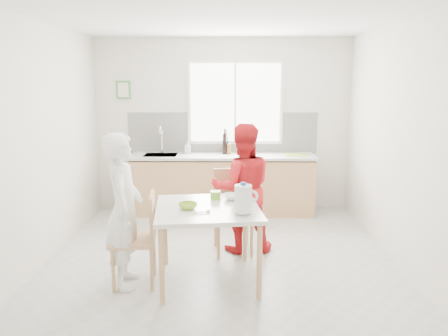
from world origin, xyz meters
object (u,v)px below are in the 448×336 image
at_px(dining_table, 208,215).
at_px(chair_far, 232,206).
at_px(bowl_green, 188,206).
at_px(person_white, 124,211).
at_px(milk_jug, 244,198).
at_px(wine_bottle_b, 226,143).
at_px(chair_left, 140,235).
at_px(bowl_white, 234,197).
at_px(person_red, 242,188).
at_px(wine_bottle_a, 225,144).

relative_size(dining_table, chair_far, 1.14).
bearing_deg(bowl_green, person_white, -178.38).
height_order(milk_jug, wine_bottle_b, wine_bottle_b).
distance_m(chair_left, wine_bottle_b, 2.83).
bearing_deg(wine_bottle_b, bowl_white, -87.57).
bearing_deg(person_red, chair_far, -13.71).
bearing_deg(person_red, bowl_white, 73.22).
height_order(chair_far, person_red, person_red).
xyz_separation_m(person_white, bowl_white, (1.10, 0.37, 0.04)).
height_order(person_red, wine_bottle_b, person_red).
bearing_deg(milk_jug, person_red, 82.57).
relative_size(chair_left, chair_far, 0.95).
bearing_deg(wine_bottle_b, person_white, -110.55).
xyz_separation_m(chair_far, person_red, (0.12, -0.02, 0.23)).
bearing_deg(chair_far, wine_bottle_b, 86.69).
bearing_deg(bowl_green, wine_bottle_a, 82.28).
bearing_deg(bowl_green, person_red, 58.03).
xyz_separation_m(bowl_green, bowl_white, (0.46, 0.35, -0.00)).
bearing_deg(wine_bottle_a, chair_left, -107.96).
height_order(bowl_green, wine_bottle_a, wine_bottle_a).
height_order(dining_table, chair_left, chair_left).
relative_size(chair_far, wine_bottle_a, 3.10).
relative_size(person_white, bowl_white, 7.02).
relative_size(bowl_white, wine_bottle_b, 0.74).
relative_size(dining_table, bowl_green, 6.07).
distance_m(person_white, milk_jug, 1.20).
relative_size(person_red, wine_bottle_a, 4.86).
relative_size(bowl_white, wine_bottle_a, 0.69).
bearing_deg(person_white, bowl_green, -94.54).
bearing_deg(dining_table, wine_bottle_b, 86.13).
bearing_deg(bowl_white, bowl_green, -142.87).
height_order(chair_left, wine_bottle_b, wine_bottle_b).
relative_size(person_white, wine_bottle_a, 4.86).
xyz_separation_m(bowl_white, wine_bottle_a, (-0.12, 2.20, 0.26)).
bearing_deg(chair_left, wine_bottle_b, 156.05).
height_order(person_red, milk_jug, person_red).
distance_m(milk_jug, wine_bottle_b, 2.83).
height_order(dining_table, milk_jug, milk_jug).
bearing_deg(milk_jug, bowl_white, 92.63).
bearing_deg(milk_jug, wine_bottle_a, 88.04).
bearing_deg(person_red, milk_jug, 82.57).
distance_m(person_red, milk_jug, 1.10).
relative_size(dining_table, wine_bottle_b, 3.78).
xyz_separation_m(chair_left, wine_bottle_b, (0.85, 2.65, 0.55)).
relative_size(dining_table, person_white, 0.73).
relative_size(person_red, milk_jug, 5.37).
height_order(bowl_white, wine_bottle_a, wine_bottle_a).
height_order(dining_table, wine_bottle_a, wine_bottle_a).
bearing_deg(person_white, chair_far, -55.02).
distance_m(chair_left, person_red, 1.42).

